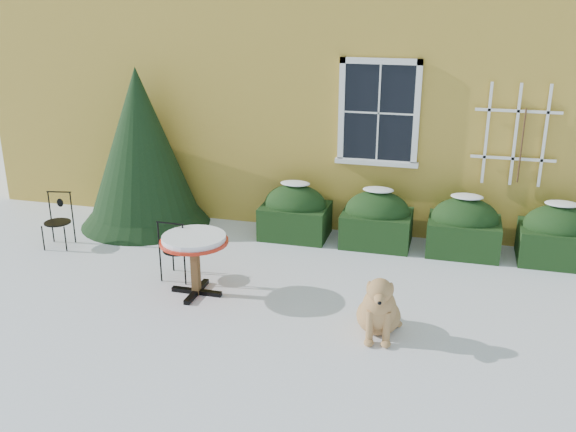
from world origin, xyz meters
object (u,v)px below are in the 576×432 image
(bistro_table, at_px, (194,246))
(dog, at_px, (379,310))
(evergreen_shrub, at_px, (142,163))
(patio_chair_near, at_px, (177,249))
(patio_chair_far, at_px, (58,220))

(bistro_table, bearing_deg, dog, -10.62)
(evergreen_shrub, distance_m, dog, 5.15)
(patio_chair_near, height_order, patio_chair_far, patio_chair_near)
(dog, bearing_deg, patio_chair_near, 157.35)
(patio_chair_near, height_order, dog, patio_chair_near)
(bistro_table, distance_m, dog, 2.49)
(patio_chair_far, xyz_separation_m, dog, (5.10, -1.46, -0.09))
(evergreen_shrub, bearing_deg, patio_chair_near, -52.95)
(patio_chair_near, bearing_deg, bistro_table, 141.05)
(dog, bearing_deg, patio_chair_far, 157.50)
(bistro_table, relative_size, dog, 0.96)
(patio_chair_near, bearing_deg, patio_chair_far, -13.72)
(evergreen_shrub, height_order, patio_chair_far, evergreen_shrub)
(bistro_table, bearing_deg, evergreen_shrub, 129.31)
(bistro_table, distance_m, patio_chair_near, 0.61)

